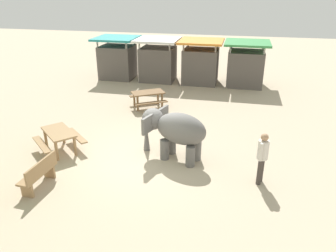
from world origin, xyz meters
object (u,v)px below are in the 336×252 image
at_px(picnic_table_far, 148,96).
at_px(wooden_bench, 39,173).
at_px(person_handler, 262,155).
at_px(market_stall_teal, 118,60).
at_px(picnic_table_near, 59,136).
at_px(market_stall_green, 245,66).
at_px(market_stall_white, 158,62).
at_px(elephant, 174,129).
at_px(market_stall_orange, 201,64).

bearing_deg(picnic_table_far, wooden_bench, -131.84).
bearing_deg(person_handler, market_stall_teal, -31.90).
height_order(wooden_bench, market_stall_teal, market_stall_teal).
distance_m(picnic_table_near, market_stall_green, 11.73).
xyz_separation_m(person_handler, market_stall_white, (-5.76, 10.44, 0.19)).
bearing_deg(picnic_table_far, person_handler, -80.11).
bearing_deg(elephant, picnic_table_far, -47.07).
bearing_deg(wooden_bench, market_stall_white, 0.65).
relative_size(market_stall_teal, market_stall_orange, 1.00).
height_order(wooden_bench, picnic_table_near, wooden_bench).
bearing_deg(market_stall_white, market_stall_green, 0.00).
bearing_deg(wooden_bench, market_stall_orange, -11.38).
xyz_separation_m(market_stall_white, market_stall_green, (5.20, 0.00, 0.00)).
distance_m(market_stall_teal, market_stall_green, 7.80).
relative_size(elephant, person_handler, 1.48).
bearing_deg(market_stall_orange, market_stall_teal, 180.00).
bearing_deg(person_handler, wooden_bench, 33.99).
relative_size(picnic_table_near, picnic_table_far, 1.02).
distance_m(market_stall_white, market_stall_green, 5.20).
relative_size(elephant, market_stall_teal, 0.95).
relative_size(elephant, picnic_table_far, 1.17).
xyz_separation_m(person_handler, market_stall_orange, (-3.16, 10.44, 0.19)).
distance_m(person_handler, market_stall_teal, 13.37).
distance_m(person_handler, wooden_bench, 6.49).
distance_m(market_stall_orange, market_stall_green, 2.60).
bearing_deg(market_stall_white, elephant, -72.68).
relative_size(person_handler, picnic_table_near, 0.77).
bearing_deg(picnic_table_far, elephant, -96.37).
bearing_deg(picnic_table_near, person_handler, 37.26).
bearing_deg(picnic_table_far, market_stall_orange, 36.77).
distance_m(picnic_table_near, market_stall_teal, 10.02).
distance_m(elephant, market_stall_teal, 10.97).
height_order(wooden_bench, market_stall_white, market_stall_white).
relative_size(person_handler, market_stall_orange, 0.64).
relative_size(elephant, picnic_table_near, 1.14).
distance_m(elephant, wooden_bench, 4.37).
distance_m(market_stall_white, market_stall_orange, 2.60).
xyz_separation_m(picnic_table_far, market_stall_orange, (1.87, 4.86, 0.55)).
distance_m(picnic_table_near, market_stall_orange, 10.57).
height_order(elephant, person_handler, elephant).
distance_m(wooden_bench, market_stall_white, 12.10).
distance_m(person_handler, picnic_table_near, 6.88).
xyz_separation_m(market_stall_teal, market_stall_orange, (5.20, 0.00, 0.00)).
relative_size(picnic_table_far, market_stall_orange, 0.82).
relative_size(picnic_table_near, market_stall_green, 0.84).
bearing_deg(person_handler, picnic_table_near, 14.80).
height_order(wooden_bench, market_stall_orange, market_stall_orange).
bearing_deg(market_stall_orange, person_handler, -73.16).
xyz_separation_m(person_handler, picnic_table_near, (-6.85, 0.55, -0.36)).
distance_m(wooden_bench, market_stall_teal, 12.27).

